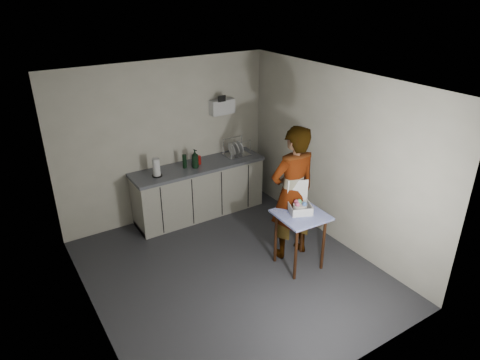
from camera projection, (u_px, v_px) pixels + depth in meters
ground at (232, 272)px, 5.91m from camera, size 4.00×4.00×0.00m
wall_back at (167, 142)px, 6.87m from camera, size 3.60×0.02×2.60m
wall_right at (336, 159)px, 6.22m from camera, size 0.02×4.00×2.60m
wall_left at (85, 228)px, 4.48m from camera, size 0.02×4.00×2.60m
ceiling at (230, 85)px, 4.80m from camera, size 3.60×4.00×0.01m
kitchen_counter at (199, 191)px, 7.22m from camera, size 2.24×0.62×0.91m
wall_shelf at (222, 107)px, 7.12m from camera, size 0.42×0.18×0.37m
side_table at (301, 221)px, 5.77m from camera, size 0.66×0.66×0.82m
standing_man at (292, 193)px, 5.92m from camera, size 0.74×0.50×1.96m
soap_bottle at (195, 159)px, 6.85m from camera, size 0.14×0.14×0.31m
soda_can at (199, 160)px, 7.02m from camera, size 0.07×0.07×0.14m
dark_bottle at (185, 161)px, 6.86m from camera, size 0.07×0.07×0.23m
paper_towel at (156, 168)px, 6.56m from camera, size 0.16×0.16×0.29m
dish_rack at (236, 152)px, 7.37m from camera, size 0.42×0.31×0.29m
bakery_box at (300, 205)px, 5.76m from camera, size 0.38×0.38×0.40m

